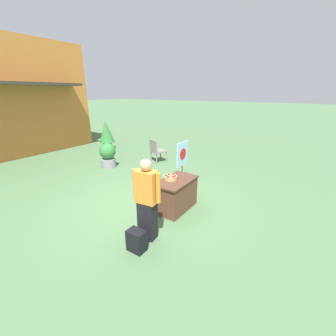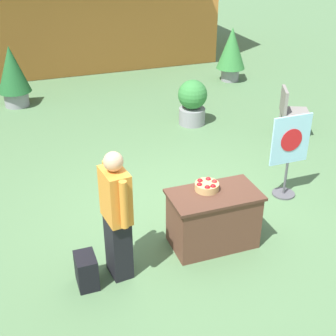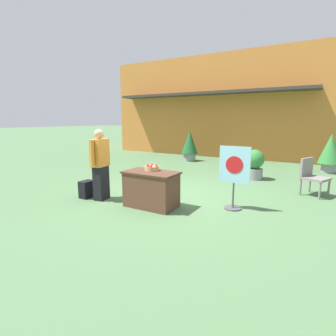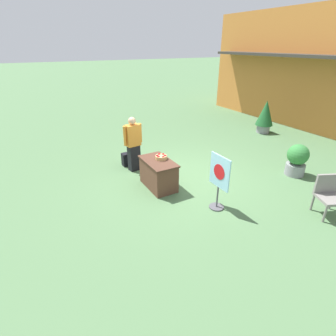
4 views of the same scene
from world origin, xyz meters
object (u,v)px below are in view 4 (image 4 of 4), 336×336
Objects in this scene: display_table at (158,174)px; potted_plant_far_left at (265,115)px; apple_basket at (161,157)px; backpack at (127,159)px; patio_chair at (329,193)px; potted_plant_near_left at (297,159)px; poster_board at (219,180)px; person_visitor at (133,144)px.

potted_plant_far_left is at bearing 108.53° from display_table.
backpack is at bearing -168.24° from apple_basket.
patio_chair is at bearing 32.80° from backpack.
backpack is at bearing -126.45° from potted_plant_near_left.
potted_plant_far_left is at bearing -146.78° from poster_board.
potted_plant_far_left reaches higher than patio_chair.
backpack is at bearing -177.40° from person_visitor.
apple_basket is at bearing 115.63° from display_table.
person_visitor reaches higher than apple_basket.
potted_plant_far_left reaches higher than potted_plant_near_left.
display_table is 2.82× the size of backpack.
apple_basket is 0.33× the size of potted_plant_near_left.
backpack is 6.61m from potted_plant_far_left.
poster_board is 1.44× the size of patio_chair.
poster_board is at bearing 25.28° from display_table.
potted_plant_far_left reaches higher than backpack.
potted_plant_near_left is (3.45, -2.39, -0.27)m from potted_plant_far_left.
person_visitor is 0.78m from backpack.
potted_plant_near_left is (-0.27, 3.19, -0.26)m from poster_board.
patio_chair is (4.33, 3.00, -0.33)m from person_visitor.
backpack is 0.31× the size of poster_board.
poster_board is 0.97× the size of potted_plant_far_left.
display_table is 0.70× the size of person_visitor.
display_table reaches higher than backpack.
backpack is 3.55m from poster_board.
person_visitor is at bearing -121.35° from patio_chair.
person_visitor reaches higher than potted_plant_near_left.
patio_chair is at bearing 43.36° from display_table.
person_visitor reaches higher than display_table.
backpack is 0.45× the size of patio_chair.
apple_basket is 1.78m from poster_board.
potted_plant_far_left is (-5.12, 3.51, 0.24)m from patio_chair.
potted_plant_near_left is (3.09, 4.18, 0.29)m from backpack.
display_table is 1.42m from person_visitor.
apple_basket is 0.23× the size of poster_board.
backpack is (-1.76, -0.23, -0.19)m from display_table.
display_table is 4.17m from potted_plant_near_left.
apple_basket is at bearing 11.76° from backpack.
potted_plant_far_left is at bearing 93.17° from backpack.
potted_plant_near_left is at bearing 70.08° from apple_basket.
potted_plant_far_left is 4.21m from potted_plant_near_left.
potted_plant_near_left is (-1.67, 1.12, -0.02)m from patio_chair.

